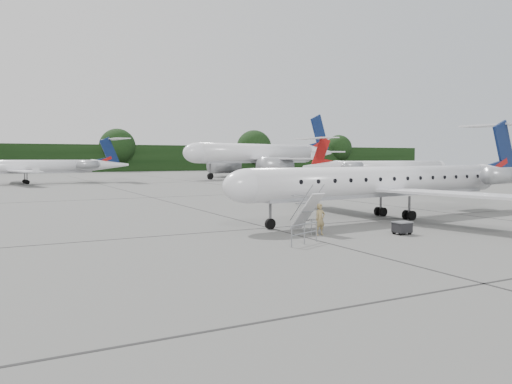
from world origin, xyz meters
TOP-DOWN VIEW (x-y plane):
  - ground at (0.00, 0.00)m, footprint 320.00×320.00m
  - treeline at (0.00, 130.00)m, footprint 260.00×4.00m
  - main_regional_jet at (2.77, 4.19)m, footprint 29.78×22.53m
  - airstair at (-5.45, 1.42)m, footprint 1.01×2.14m
  - passenger at (-5.35, 0.24)m, footprint 0.65×0.43m
  - safety_railing at (-7.69, -1.80)m, footprint 2.05×0.96m
  - baggage_cart at (-1.19, -1.67)m, footprint 0.89×0.72m
  - bg_narrowbody at (27.21, 69.74)m, footprint 44.93×37.21m
  - bg_regional_left at (-17.93, 65.45)m, footprint 30.68×23.19m
  - bg_regional_right at (36.95, 40.85)m, footprint 28.06×20.30m

SIDE VIEW (x-z plane):
  - ground at x=0.00m, z-range 0.00..0.00m
  - baggage_cart at x=-1.19m, z-range 0.00..0.78m
  - safety_railing at x=-7.69m, z-range 0.00..1.00m
  - passenger at x=-5.35m, z-range 0.00..1.74m
  - airstair at x=-5.45m, z-range 0.00..2.27m
  - main_regional_jet at x=2.77m, z-range 0.00..7.24m
  - bg_regional_right at x=36.95m, z-range 0.00..7.33m
  - bg_regional_left at x=-17.93m, z-range 0.00..7.64m
  - treeline at x=0.00m, z-range 0.00..8.00m
  - bg_narrowbody at x=27.21m, z-range 0.00..14.00m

